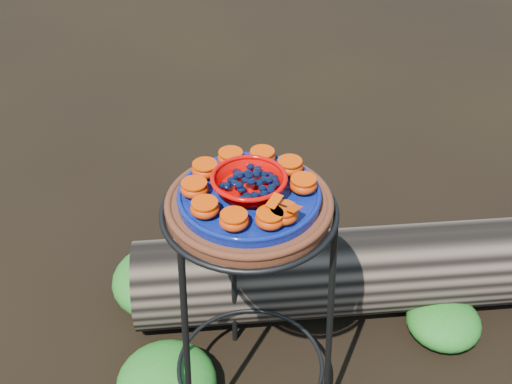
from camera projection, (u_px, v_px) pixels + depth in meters
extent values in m
cylinder|color=#44210C|center=(249.00, 206.00, 1.43)|extent=(0.37, 0.37, 0.03)
cylinder|color=#000649|center=(249.00, 197.00, 1.41)|extent=(0.32, 0.32, 0.02)
ellipsoid|color=#CA3800|center=(284.00, 214.00, 1.32)|extent=(0.06, 0.06, 0.03)
ellipsoid|color=#CA3800|center=(303.00, 185.00, 1.40)|extent=(0.06, 0.06, 0.03)
ellipsoid|color=#CA3800|center=(290.00, 167.00, 1.46)|extent=(0.06, 0.06, 0.03)
ellipsoid|color=#CA3800|center=(262.00, 157.00, 1.49)|extent=(0.06, 0.06, 0.03)
ellipsoid|color=#CA3800|center=(231.00, 158.00, 1.48)|extent=(0.06, 0.06, 0.03)
ellipsoid|color=#CA3800|center=(205.00, 170.00, 1.45)|extent=(0.06, 0.06, 0.03)
ellipsoid|color=#CA3800|center=(194.00, 189.00, 1.39)|extent=(0.06, 0.06, 0.03)
ellipsoid|color=#CA3800|center=(205.00, 208.00, 1.34)|extent=(0.06, 0.06, 0.03)
ellipsoid|color=#CA3800|center=(234.00, 221.00, 1.31)|extent=(0.06, 0.06, 0.03)
ellipsoid|color=#CA3800|center=(270.00, 219.00, 1.31)|extent=(0.06, 0.06, 0.03)
ellipsoid|color=#18641B|center=(166.00, 381.00, 1.82)|extent=(0.29, 0.29, 0.14)
ellipsoid|color=#18641B|center=(444.00, 321.00, 2.02)|extent=(0.23, 0.23, 0.12)
ellipsoid|color=#18641B|center=(161.00, 278.00, 2.13)|extent=(0.33, 0.33, 0.16)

